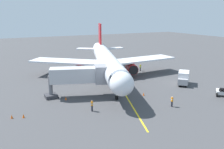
# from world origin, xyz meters

# --- Properties ---
(ground_plane) EXTENTS (220.00, 220.00, 0.00)m
(ground_plane) POSITION_xyz_m (0.00, 0.00, 0.00)
(ground_plane) COLOR #424244
(apron_lead_in_line) EXTENTS (13.19, 37.92, 0.01)m
(apron_lead_in_line) POSITION_xyz_m (-1.35, 6.26, 0.01)
(apron_lead_in_line) COLOR yellow
(apron_lead_in_line) RESTS_ON ground
(airplane) EXTENTS (32.93, 39.17, 11.50)m
(airplane) POSITION_xyz_m (-1.44, -0.00, 4.00)
(airplane) COLOR silver
(airplane) RESTS_ON ground
(jet_bridge) EXTENTS (11.36, 6.11, 5.40)m
(jet_bridge) POSITION_xyz_m (7.29, 8.93, 3.76)
(jet_bridge) COLOR #B7B7BC
(jet_bridge) RESTS_ON ground
(ground_crew_marshaller) EXTENTS (0.42, 0.47, 1.71)m
(ground_crew_marshaller) POSITION_xyz_m (8.64, 15.84, 0.89)
(ground_crew_marshaller) COLOR #23232D
(ground_crew_marshaller) RESTS_ON ground
(ground_crew_wing_walker) EXTENTS (0.37, 0.46, 1.71)m
(ground_crew_wing_walker) POSITION_xyz_m (-3.10, 19.78, 0.89)
(ground_crew_wing_walker) COLOR #23232D
(ground_crew_wing_walker) RESTS_ON ground
(ground_crew_loader) EXTENTS (0.47, 0.39, 1.71)m
(ground_crew_loader) POSITION_xyz_m (-12.40, -3.20, 0.89)
(ground_crew_loader) COLOR #23232D
(ground_crew_loader) RESTS_ON ground
(box_truck_near_nose) EXTENTS (4.66, 4.61, 2.62)m
(box_truck_near_nose) POSITION_xyz_m (-13.35, 11.19, 1.39)
(box_truck_near_nose) COLOR #9E9EA3
(box_truck_near_nose) RESTS_ON ground
(belt_loader_portside) EXTENTS (4.18, 3.98, 2.32)m
(belt_loader_portside) POSITION_xyz_m (-14.29, 19.58, 0.71)
(belt_loader_portside) COLOR white
(belt_loader_portside) RESTS_ON ground
(safety_cone_nose_left) EXTENTS (0.32, 0.32, 0.55)m
(safety_cone_nose_left) POSITION_xyz_m (19.52, 13.23, 0.28)
(safety_cone_nose_left) COLOR #F2590F
(safety_cone_nose_left) RESTS_ON ground
(safety_cone_nose_right) EXTENTS (0.32, 0.32, 0.55)m
(safety_cone_nose_right) POSITION_xyz_m (10.68, 9.27, 0.28)
(safety_cone_nose_right) COLOR #F2590F
(safety_cone_nose_right) RESTS_ON ground
(safety_cone_wing_port) EXTENTS (0.32, 0.32, 0.55)m
(safety_cone_wing_port) POSITION_xyz_m (-2.24, 13.33, 0.28)
(safety_cone_wing_port) COLOR #F2590F
(safety_cone_wing_port) RESTS_ON ground
(safety_cone_wing_starboard) EXTENTS (0.32, 0.32, 0.55)m
(safety_cone_wing_starboard) POSITION_xyz_m (18.04, 13.72, 0.28)
(safety_cone_wing_starboard) COLOR #F2590F
(safety_cone_wing_starboard) RESTS_ON ground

